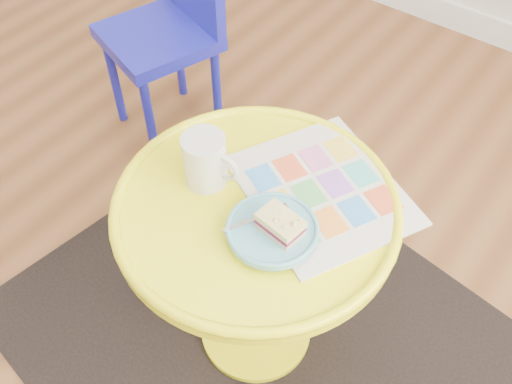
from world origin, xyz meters
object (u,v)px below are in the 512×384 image
Objects in this scene: chair at (172,19)px; newspaper at (322,190)px; side_table at (256,249)px; mug at (206,159)px; plate at (272,230)px.

chair reaches higher than newspaper.
mug reaches higher than side_table.
chair is 2.12× the size of newspaper.
newspaper is 1.96× the size of plate.
plate reaches higher than newspaper.
plate is (-0.01, -0.16, 0.02)m from newspaper.
chair reaches higher than mug.
side_table is 0.79× the size of chair.
side_table is at bearing -1.80° from mug.
chair is 5.78× the size of mug.
chair is 0.98m from newspaper.
mug is (-0.13, -0.01, 0.23)m from side_table.
side_table is 0.20m from plate.
plate is at bearing -17.68° from chair.
plate is (0.20, -0.04, -0.05)m from mug.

